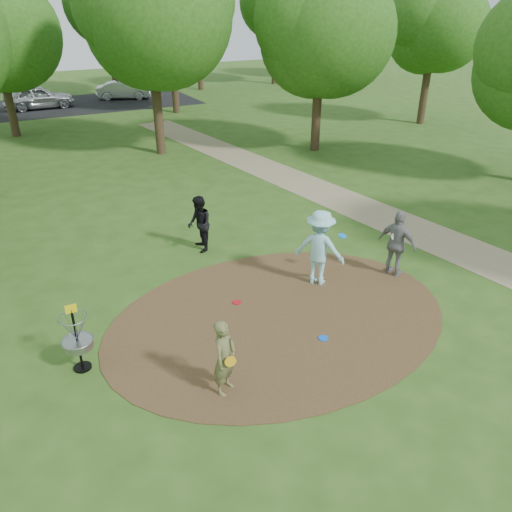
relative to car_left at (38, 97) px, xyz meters
name	(u,v)px	position (x,y,z in m)	size (l,w,h in m)	color
ground	(279,317)	(1.88, -29.52, -0.77)	(100.00, 100.00, 0.00)	#2D5119
dirt_clearing	(279,317)	(1.88, -29.52, -0.76)	(8.40, 8.40, 0.02)	#47301C
footpath	(422,233)	(8.38, -27.52, -0.77)	(2.00, 40.00, 0.01)	#8C7A5B
parking_lot	(96,103)	(3.88, 0.48, -0.77)	(14.00, 8.00, 0.01)	black
player_observer_with_disc	(225,358)	(-0.29, -31.18, 0.02)	(0.69, 0.65, 1.59)	#65673B
player_throwing_with_disc	(320,248)	(3.62, -28.56, 0.26)	(1.58, 1.51, 2.05)	#99D7E4
player_walking_with_disc	(199,224)	(1.58, -25.31, 0.08)	(0.76, 0.91, 1.70)	black
player_waiting_with_disc	(397,244)	(5.70, -29.17, 0.16)	(0.80, 1.18, 1.86)	gray
disc_ground_blue	(323,338)	(2.32, -30.72, -0.74)	(0.22, 0.22, 0.02)	blue
disc_ground_red	(237,302)	(1.25, -28.49, -0.74)	(0.22, 0.22, 0.02)	#B41217
car_left	(38,97)	(0.00, 0.00, 0.00)	(1.82, 4.53, 1.54)	#9DA0A5
car_right	(124,90)	(6.09, 1.02, -0.12)	(1.37, 3.94, 1.30)	#B8BBC0
disc_golf_basket	(76,333)	(-2.62, -29.22, 0.10)	(0.63, 0.63, 1.54)	black
tree_ring	(181,48)	(3.22, -20.14, 4.44)	(37.18, 45.38, 9.08)	#332316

